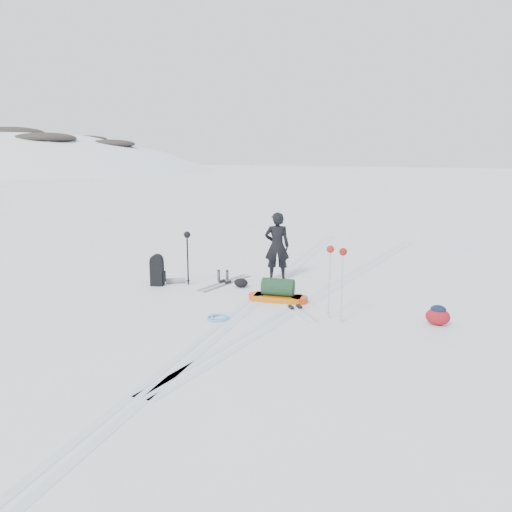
# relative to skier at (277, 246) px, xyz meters

# --- Properties ---
(ground) EXTENTS (200.00, 200.00, 0.00)m
(ground) POSITION_rel_skier_xyz_m (0.21, -1.91, -0.89)
(ground) COLOR white
(ground) RESTS_ON ground
(ski_tracks) EXTENTS (3.38, 17.97, 0.01)m
(ski_tracks) POSITION_rel_skier_xyz_m (0.83, -1.03, -0.88)
(ski_tracks) COLOR silver
(ski_tracks) RESTS_ON ground
(skier) EXTENTS (0.76, 0.64, 1.78)m
(skier) POSITION_rel_skier_xyz_m (0.00, 0.00, 0.00)
(skier) COLOR black
(skier) RESTS_ON ground
(pulk_sled) EXTENTS (1.40, 0.58, 0.52)m
(pulk_sled) POSITION_rel_skier_xyz_m (0.72, -1.83, -0.69)
(pulk_sled) COLOR #D1640C
(pulk_sled) RESTS_ON ground
(expedition_rucksack) EXTENTS (0.73, 0.71, 0.80)m
(expedition_rucksack) POSITION_rel_skier_xyz_m (-2.49, -1.73, -0.52)
(expedition_rucksack) COLOR black
(expedition_rucksack) RESTS_ON ground
(ski_poles_black) EXTENTS (0.17, 0.17, 1.36)m
(ski_poles_black) POSITION_rel_skier_xyz_m (-1.87, -1.39, 0.23)
(ski_poles_black) COLOR black
(ski_poles_black) RESTS_ON ground
(ski_poles_silver) EXTENTS (0.44, 0.30, 1.49)m
(ski_poles_silver) POSITION_rel_skier_xyz_m (2.22, -2.59, 0.36)
(ski_poles_silver) COLOR silver
(ski_poles_silver) RESTS_ON ground
(touring_skis_grey) EXTENTS (0.64, 1.93, 0.07)m
(touring_skis_grey) POSITION_rel_skier_xyz_m (-1.06, -0.92, -0.87)
(touring_skis_grey) COLOR gray
(touring_skis_grey) RESTS_ON ground
(touring_skis_white) EXTENTS (1.42, 1.60, 0.07)m
(touring_skis_white) POSITION_rel_skier_xyz_m (1.26, -2.21, -0.87)
(touring_skis_white) COLOR silver
(touring_skis_white) RESTS_ON ground
(rope_coil) EXTENTS (0.55, 0.55, 0.05)m
(rope_coil) POSITION_rel_skier_xyz_m (0.06, -3.45, -0.86)
(rope_coil) COLOR #59A4DA
(rope_coil) RESTS_ON ground
(small_daypack) EXTENTS (0.53, 0.44, 0.40)m
(small_daypack) POSITION_rel_skier_xyz_m (4.14, -2.09, -0.70)
(small_daypack) COLOR maroon
(small_daypack) RESTS_ON ground
(thermos_pair) EXTENTS (0.25, 0.23, 0.30)m
(thermos_pair) POSITION_rel_skier_xyz_m (-1.23, -0.72, -0.75)
(thermos_pair) COLOR #595D61
(thermos_pair) RESTS_ON ground
(stuff_sack) EXTENTS (0.41, 0.34, 0.22)m
(stuff_sack) POSITION_rel_skier_xyz_m (-0.53, -1.09, -0.78)
(stuff_sack) COLOR black
(stuff_sack) RESTS_ON ground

